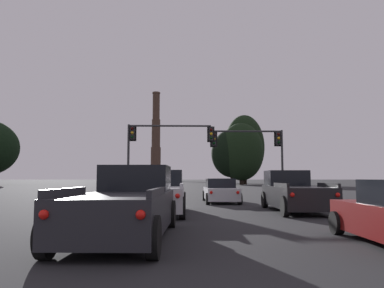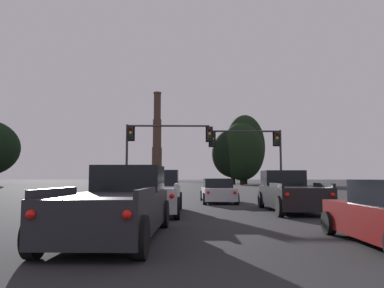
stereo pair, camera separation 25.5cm
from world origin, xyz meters
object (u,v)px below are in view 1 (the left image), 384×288
Objects in this scene: sedan_center_lane_front at (220,191)px; traffic_light_overhead_left at (158,141)px; traffic_light_overhead_right at (257,145)px; smokestack at (156,146)px; pickup_truck_left_lane_second at (160,194)px; pickup_truck_left_lane_third at (127,205)px; pickup_truck_right_lane_second at (294,193)px.

traffic_light_overhead_left is (-4.18, 6.49, 3.69)m from sedan_center_lane_front.
traffic_light_overhead_right is at bearing 62.67° from sedan_center_lane_front.
traffic_light_overhead_right is (3.65, 6.97, 3.39)m from sedan_center_lane_front.
smokestack reaches higher than traffic_light_overhead_right.
sedan_center_lane_front is 0.85× the size of pickup_truck_left_lane_second.
smokestack is at bearing 96.38° from pickup_truck_left_lane_third.
traffic_light_overhead_left is 0.16× the size of smokestack.
pickup_truck_left_lane_third is (-0.42, -6.46, 0.00)m from pickup_truck_left_lane_second.
sedan_center_lane_front is at bearing -117.60° from traffic_light_overhead_right.
pickup_truck_left_lane_second is at bearing -85.69° from smokestack.
sedan_center_lane_front is 13.62m from pickup_truck_left_lane_third.
sedan_center_lane_front is 8.57m from traffic_light_overhead_right.
smokestack reaches higher than pickup_truck_left_lane_third.
pickup_truck_left_lane_second is at bearing 88.69° from pickup_truck_left_lane_third.
traffic_light_overhead_left is at bearing 94.61° from pickup_truck_left_lane_second.
pickup_truck_left_lane_second is 0.80× the size of traffic_light_overhead_left.
traffic_light_overhead_right is (7.28, 20.10, 3.25)m from pickup_truck_left_lane_third.
traffic_light_overhead_right is at bearing 3.54° from traffic_light_overhead_left.
traffic_light_overhead_left reaches higher than sedan_center_lane_front.
traffic_light_overhead_right is at bearing 63.70° from pickup_truck_left_lane_second.
sedan_center_lane_front is at bearing 64.63° from pickup_truck_left_lane_second.
pickup_truck_left_lane_second is at bearing -115.53° from sedan_center_lane_front.
pickup_truck_left_lane_second is 0.13× the size of smokestack.
smokestack is at bearing 94.74° from pickup_truck_left_lane_second.
smokestack is (-12.04, 159.77, 15.76)m from pickup_truck_left_lane_second.
smokestack reaches higher than sedan_center_lane_front.
pickup_truck_left_lane_third is at bearing -129.08° from pickup_truck_right_lane_second.
pickup_truck_right_lane_second is at bearing -65.43° from sedan_center_lane_front.
pickup_truck_left_lane_second is 0.99× the size of pickup_truck_left_lane_third.
pickup_truck_right_lane_second is (5.91, 0.71, 0.00)m from pickup_truck_left_lane_second.
pickup_truck_left_lane_second is 6.48m from pickup_truck_left_lane_third.
pickup_truck_left_lane_third is at bearing -86.00° from smokestack.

